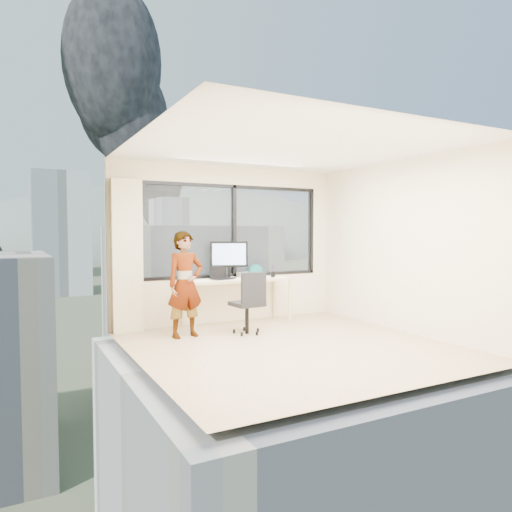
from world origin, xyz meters
TOP-DOWN VIEW (x-y plane):
  - floor at (0.00, 0.00)m, footprint 4.00×4.00m
  - ceiling at (0.00, 0.00)m, footprint 4.00×4.00m
  - wall_front at (0.00, -2.00)m, footprint 4.00×0.01m
  - wall_left at (-2.00, 0.00)m, footprint 0.01×4.00m
  - wall_right at (2.00, 0.00)m, footprint 0.01×4.00m
  - window_wall at (0.05, 2.00)m, footprint 3.30×0.16m
  - curtain at (-1.72, 1.88)m, footprint 0.45×0.14m
  - desk at (0.00, 1.66)m, footprint 1.80×0.60m
  - chair at (-0.17, 0.96)m, footprint 0.52×0.52m
  - person at (-1.06, 1.18)m, footprint 0.60×0.44m
  - monitor at (-0.09, 1.78)m, footprint 0.62×0.33m
  - game_console at (0.28, 1.91)m, footprint 0.34×0.30m
  - laptop at (-0.28, 1.67)m, footprint 0.35×0.36m
  - cellphone at (-0.28, 1.59)m, footprint 0.11×0.08m
  - pen_cup at (0.65, 1.63)m, footprint 0.10×0.10m
  - handbag at (0.46, 1.90)m, footprint 0.30×0.22m
  - exterior_ground at (0.00, 120.00)m, footprint 400.00×400.00m
  - near_bldg_b at (12.00, 38.00)m, footprint 14.00×13.00m
  - near_bldg_c at (30.00, 28.00)m, footprint 12.00×10.00m
  - far_tower_b at (8.00, 120.00)m, footprint 13.00×13.00m
  - far_tower_c at (45.00, 140.00)m, footprint 15.00×15.00m
  - hill_b at (100.00, 320.00)m, footprint 300.00×220.00m
  - tree_b at (4.00, 18.00)m, footprint 7.60×7.60m
  - tree_c at (22.00, 40.00)m, footprint 8.40×8.40m
  - smoke_plume_b at (55.00, 170.00)m, footprint 30.00×18.00m

SIDE VIEW (x-z plane):
  - exterior_ground at x=0.00m, z-range -14.02..-13.98m
  - hill_b at x=100.00m, z-range -62.00..34.00m
  - tree_b at x=4.00m, z-range -14.00..-5.00m
  - near_bldg_c at x=30.00m, z-range -14.00..-4.00m
  - tree_c at x=22.00m, z-range -14.00..-4.00m
  - near_bldg_b at x=12.00m, z-range -14.00..2.00m
  - far_tower_c at x=45.00m, z-range -14.00..12.00m
  - floor at x=0.00m, z-range -0.01..0.01m
  - desk at x=0.00m, z-range 0.00..0.75m
  - chair at x=-0.17m, z-range 0.00..0.95m
  - cellphone at x=-0.28m, z-range 0.75..0.76m
  - person at x=-1.06m, z-range 0.00..1.52m
  - game_console at x=0.28m, z-range 0.75..0.82m
  - pen_cup at x=0.65m, z-range 0.75..0.85m
  - laptop at x=-0.28m, z-range 0.75..0.95m
  - handbag at x=0.46m, z-range 0.75..0.96m
  - far_tower_b at x=8.00m, z-range -14.00..16.00m
  - monitor at x=-0.09m, z-range 0.75..1.37m
  - curtain at x=-1.72m, z-range 0.00..2.30m
  - wall_front at x=0.00m, z-range 0.00..2.60m
  - wall_left at x=-2.00m, z-range 0.00..2.60m
  - wall_right at x=2.00m, z-range 0.00..2.60m
  - window_wall at x=0.05m, z-range 0.75..2.30m
  - ceiling at x=0.00m, z-range 2.60..2.60m
  - smoke_plume_b at x=55.00m, z-range -8.00..62.00m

